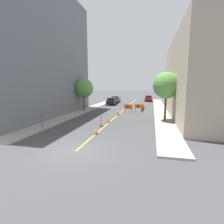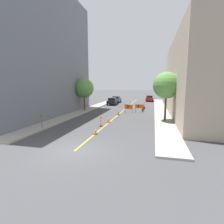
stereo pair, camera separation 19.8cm
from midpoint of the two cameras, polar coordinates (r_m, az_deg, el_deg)
ground_plane at (r=12.12m, az=-11.70°, el=-12.35°), size 300.00×300.00×0.00m
lane_stripe at (r=32.37m, az=4.56°, el=1.05°), size 0.12×43.00×0.01m
sidewalk_left at (r=33.89m, az=-6.01°, el=1.49°), size 2.14×43.00×0.15m
sidewalk_right at (r=32.02m, az=15.77°, el=0.79°), size 2.14×43.00×0.15m
building_facade_left at (r=27.10m, az=-22.24°, el=17.77°), size 6.00×21.02×17.74m
building_facade_right at (r=27.44m, az=25.27°, el=9.82°), size 6.00×24.96×10.46m
traffic_cone_nearest at (r=15.68m, az=-5.10°, el=-6.29°), size 0.38×0.38×0.54m
traffic_cone_second at (r=20.58m, az=-0.99°, el=-2.61°), size 0.43×0.43×0.56m
traffic_cone_third at (r=25.68m, az=2.27°, el=-0.16°), size 0.47×0.47×0.71m
delineator_post_front at (r=18.48m, az=-3.35°, el=-3.28°), size 0.36×0.36×1.12m
arrow_barricade_primary at (r=27.55m, az=5.64°, el=1.64°), size 1.29×0.12×1.33m
arrow_barricade_secondary at (r=28.12m, az=9.07°, el=1.77°), size 1.30×0.12×1.31m
safety_mesh_fence at (r=32.58m, az=10.33°, el=1.85°), size 0.12×6.53×0.99m
parked_car_curb_near at (r=38.79m, az=0.30°, el=3.53°), size 1.95×4.36×1.59m
parked_car_curb_mid at (r=44.07m, az=1.55°, el=4.15°), size 1.94×4.33×1.59m
parked_car_curb_far at (r=48.46m, az=12.30°, el=4.37°), size 2.01×4.38×1.59m
parking_meter_near_curb at (r=18.33m, az=-21.73°, el=-1.92°), size 0.12×0.11×1.39m
street_tree_left_near at (r=29.92m, az=-8.89°, el=7.69°), size 3.20×3.20×5.29m
street_tree_right_near at (r=21.46m, az=17.60°, el=8.30°), size 3.09×3.09×5.72m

